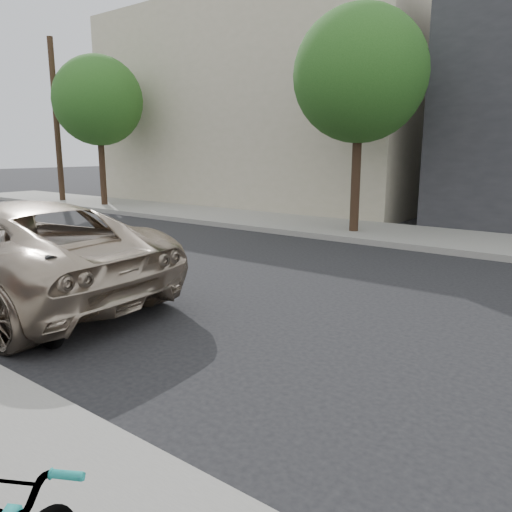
% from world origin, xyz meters
% --- Properties ---
extents(ground, '(120.00, 120.00, 0.00)m').
position_xyz_m(ground, '(0.00, 0.00, 0.00)').
color(ground, black).
rests_on(ground, ground).
extents(far_sidewalk, '(44.00, 3.00, 0.15)m').
position_xyz_m(far_sidewalk, '(0.00, -6.50, 0.07)').
color(far_sidewalk, gray).
rests_on(far_sidewalk, ground).
extents(far_building_cream, '(14.00, 11.00, 8.00)m').
position_xyz_m(far_building_cream, '(9.00, -13.50, 4.00)').
color(far_building_cream, '#AEA68B').
rests_on(far_building_cream, ground).
extents(street_tree_mid, '(3.40, 3.40, 5.70)m').
position_xyz_m(street_tree_mid, '(2.00, -6.00, 4.14)').
color(street_tree_mid, '#342317').
rests_on(street_tree_mid, far_sidewalk).
extents(street_tree_right, '(3.40, 3.40, 5.70)m').
position_xyz_m(street_tree_right, '(13.00, -6.00, 4.14)').
color(street_tree_right, '#342317').
rests_on(street_tree_right, far_sidewalk).
extents(utility_pole, '(0.24, 0.24, 6.70)m').
position_xyz_m(utility_pole, '(16.00, -6.00, 3.50)').
color(utility_pole, '#342317').
rests_on(utility_pole, far_sidewalk).
extents(motorcycle, '(2.16, 0.70, 1.36)m').
position_xyz_m(motorcycle, '(1.86, 3.23, 0.59)').
color(motorcycle, black).
rests_on(motorcycle, ground).
extents(minivan, '(5.69, 2.88, 1.54)m').
position_xyz_m(minivan, '(3.50, 2.60, 0.77)').
color(minivan, tan).
rests_on(minivan, ground).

